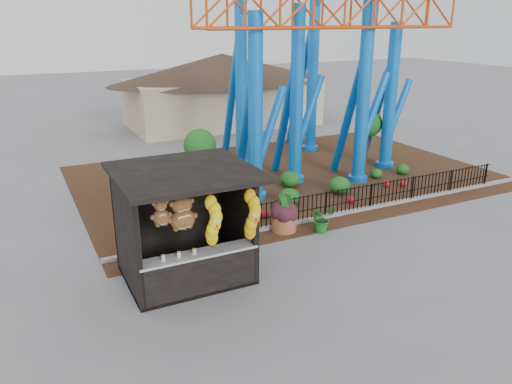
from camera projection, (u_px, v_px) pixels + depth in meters
name	position (u px, v px, depth m)	size (l,w,h in m)	color
ground	(302.00, 271.00, 14.05)	(120.00, 120.00, 0.00)	slate
mulch_bed	(285.00, 176.00, 22.49)	(18.00, 12.00, 0.02)	#331E11
curb	(353.00, 211.00, 18.24)	(18.00, 0.18, 0.12)	gray
prize_booth	(188.00, 228.00, 13.04)	(3.50, 3.40, 3.12)	black
picket_fence	(373.00, 196.00, 18.47)	(12.20, 0.06, 1.00)	black
roller_coaster	(309.00, 26.00, 21.03)	(11.00, 6.37, 10.82)	blue
terracotta_planter	(284.00, 223.00, 16.63)	(0.84, 0.84, 0.55)	#9C5C39
planter_foliage	(284.00, 206.00, 16.43)	(0.70, 0.70, 0.64)	#34151D
potted_plant	(321.00, 218.00, 16.54)	(0.84, 0.72, 0.93)	#255B1A
landscaping	(326.00, 184.00, 20.43)	(8.48, 3.36, 0.69)	#185418
pavilion	(222.00, 78.00, 32.47)	(15.00, 15.00, 4.80)	#BFAD8C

